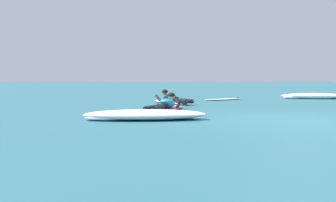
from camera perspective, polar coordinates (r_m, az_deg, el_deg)
name	(u,v)px	position (r m, az deg, el deg)	size (l,w,h in m)	color
ground_plane	(197,97)	(18.39, 4.27, 0.52)	(120.00, 120.00, 0.00)	#2D6B7A
surfer_near	(166,106)	(11.01, -0.35, -0.71)	(1.59, 2.66, 0.53)	#E54C66
surfer_far	(172,100)	(14.02, 0.53, 0.19)	(1.27, 2.53, 0.55)	white
drifting_surfboard	(224,99)	(16.45, 8.11, 0.27)	(2.11, 1.51, 0.16)	white
whitewater_front	(145,115)	(8.62, -3.36, -2.04)	(2.77, 1.10, 0.23)	white
whitewater_mid_left	(314,96)	(18.19, 20.45, 0.66)	(2.83, 1.30, 0.26)	white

